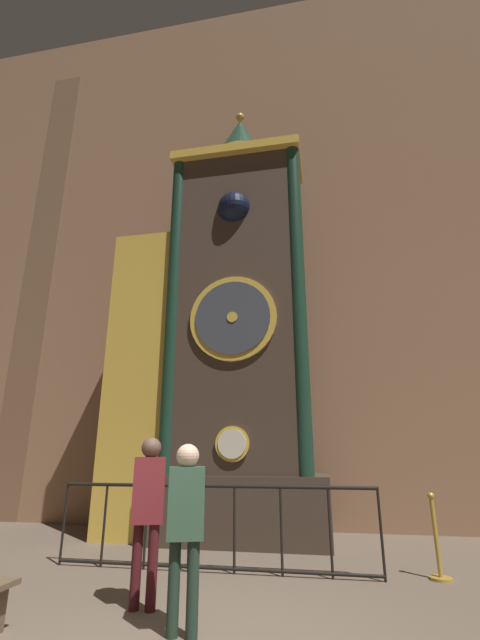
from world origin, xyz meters
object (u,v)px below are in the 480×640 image
clock_tower (220,333)px  visitor_far (186,515)px  visitor_near (148,501)px  stanchion_post (438,550)px

clock_tower → visitor_far: 5.31m
clock_tower → visitor_far: clock_tower is taller
visitor_near → stanchion_post: size_ratio=1.64×
visitor_near → visitor_far: bearing=-62.7°
stanchion_post → visitor_far: bearing=-138.6°
visitor_near → visitor_far: visitor_near is taller
visitor_far → visitor_near: bearing=119.2°
clock_tower → visitor_near: clock_tower is taller
clock_tower → visitor_near: bearing=-87.9°
visitor_near → visitor_far: size_ratio=1.05×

